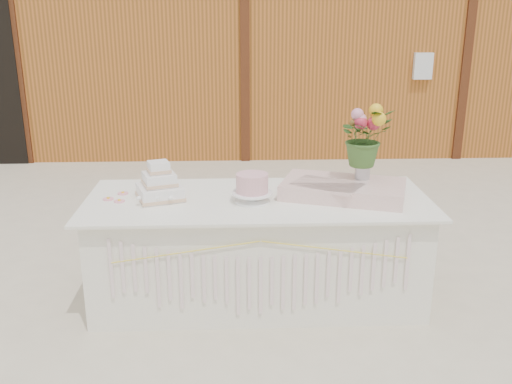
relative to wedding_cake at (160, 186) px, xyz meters
The scene contains 9 objects.
ground 1.10m from the wedding_cake, ahead, with size 80.00×80.00×0.00m, color beige.
barn 6.07m from the wedding_cake, 83.63° to the left, with size 12.60×4.60×3.30m.
cake_table 0.83m from the wedding_cake, ahead, with size 2.40×1.00×0.77m.
wedding_cake is the anchor object (origin of this frame).
pink_cake_stand 0.64m from the wedding_cake, ahead, with size 0.28×0.28×0.20m.
satin_runner 1.28m from the wedding_cake, ahead, with size 0.84×0.49×0.11m, color #F6CFC6.
flower_vase 1.44m from the wedding_cake, ahead, with size 0.11×0.11×0.15m, color #B9B9BE.
bouquet 1.48m from the wedding_cake, ahead, with size 0.37×0.32×0.41m, color #375E25.
loose_flowers 0.32m from the wedding_cake, behind, with size 0.15×0.36×0.02m, color pink, non-canonical shape.
Camera 1 is at (-0.16, -3.77, 2.03)m, focal length 40.00 mm.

